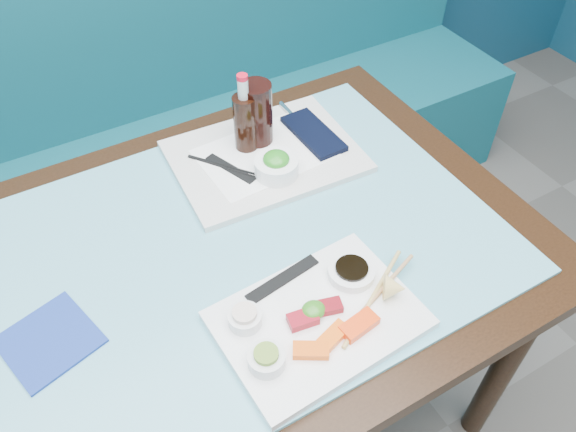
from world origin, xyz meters
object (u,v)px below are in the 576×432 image
cola_bottle_body (246,126)px  booth_bench (114,164)px  dining_table (206,287)px  sashimi_plate (318,320)px  seaweed_bowl (276,167)px  blue_napkin (49,341)px  cola_glass (257,113)px  serving_tray (265,156)px

cola_bottle_body → booth_bench: bearing=111.8°
dining_table → cola_bottle_body: (0.23, 0.25, 0.17)m
sashimi_plate → cola_bottle_body: cola_bottle_body is taller
booth_bench → sashimi_plate: (0.13, -1.08, 0.39)m
seaweed_bowl → cola_bottle_body: size_ratio=0.65×
dining_table → sashimi_plate: 0.29m
booth_bench → seaweed_bowl: bearing=-70.6°
blue_napkin → sashimi_plate: bearing=-25.1°
cola_glass → booth_bench: bearing=115.1°
cola_bottle_body → blue_napkin: size_ratio=1.04×
cola_bottle_body → blue_napkin: (-0.54, -0.29, -0.07)m
sashimi_plate → seaweed_bowl: (0.12, 0.38, 0.03)m
dining_table → cola_glass: cola_glass is taller
booth_bench → serving_tray: (0.26, -0.63, 0.39)m
cola_glass → blue_napkin: (-0.58, -0.30, -0.09)m
seaweed_bowl → booth_bench: bearing=109.4°
sashimi_plate → cola_bottle_body: 0.51m
serving_tray → cola_glass: size_ratio=2.76×
dining_table → seaweed_bowl: bearing=28.4°
seaweed_bowl → cola_bottle_body: 0.13m
booth_bench → cola_bottle_body: 0.78m
booth_bench → sashimi_plate: bearing=-83.3°
sashimi_plate → booth_bench: bearing=93.6°
dining_table → seaweed_bowl: seaweed_bowl is taller
serving_tray → sashimi_plate: bearing=-103.4°
cola_glass → blue_napkin: size_ratio=1.04×
serving_tray → dining_table: bearing=-138.2°
booth_bench → cola_bottle_body: booth_bench is taller
booth_bench → seaweed_bowl: booth_bench is taller
dining_table → blue_napkin: (-0.31, -0.04, 0.09)m
seaweed_bowl → serving_tray: bearing=82.4°
booth_bench → blue_napkin: booth_bench is taller
cola_glass → seaweed_bowl: bearing=-98.7°
seaweed_bowl → blue_napkin: seaweed_bowl is taller
cola_bottle_body → blue_napkin: 0.62m
dining_table → blue_napkin: blue_napkin is taller
seaweed_bowl → cola_glass: size_ratio=0.65×
sashimi_plate → cola_glass: size_ratio=2.30×
cola_glass → cola_bottle_body: 0.04m
dining_table → blue_napkin: size_ratio=9.35×
serving_tray → booth_bench: bearing=115.2°
serving_tray → cola_bottle_body: bearing=122.5°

